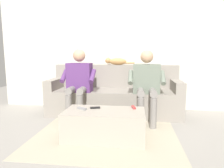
% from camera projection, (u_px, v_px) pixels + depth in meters
% --- Properties ---
extents(ground_plane, '(8.00, 8.00, 0.00)m').
position_uv_depth(ground_plane, '(109.00, 127.00, 2.95)').
color(ground_plane, gray).
extents(back_wall, '(4.69, 0.06, 2.50)m').
position_uv_depth(back_wall, '(117.00, 45.00, 3.89)').
color(back_wall, beige).
rests_on(back_wall, ground).
extents(couch, '(2.30, 0.72, 0.87)m').
position_uv_depth(couch, '(114.00, 97.00, 3.61)').
color(couch, gray).
rests_on(couch, ground).
extents(coffee_table, '(1.00, 0.52, 0.36)m').
position_uv_depth(coffee_table, '(105.00, 125.00, 2.53)').
color(coffee_table, '#A89E8E').
rests_on(coffee_table, ground).
extents(person_left_seated, '(0.57, 0.57, 1.13)m').
position_uv_depth(person_left_seated, '(146.00, 81.00, 3.15)').
color(person_left_seated, slate).
rests_on(person_left_seated, ground).
extents(person_right_seated, '(0.55, 0.50, 1.14)m').
position_uv_depth(person_right_seated, '(79.00, 80.00, 3.29)').
color(person_right_seated, '#5B3370').
rests_on(person_right_seated, ground).
extents(cat_on_backrest, '(0.55, 0.12, 0.14)m').
position_uv_depth(cat_on_backrest, '(116.00, 61.00, 3.76)').
color(cat_on_backrest, '#B7844C').
rests_on(cat_on_backrest, couch).
extents(remote_black, '(0.13, 0.08, 0.02)m').
position_uv_depth(remote_black, '(95.00, 108.00, 2.61)').
color(remote_black, black).
rests_on(remote_black, coffee_table).
extents(remote_red, '(0.07, 0.13, 0.02)m').
position_uv_depth(remote_red, '(133.00, 107.00, 2.62)').
color(remote_red, '#B73333').
rests_on(remote_red, coffee_table).
extents(remote_gray, '(0.14, 0.11, 0.02)m').
position_uv_depth(remote_gray, '(82.00, 109.00, 2.56)').
color(remote_gray, gray).
rests_on(remote_gray, coffee_table).
extents(floor_rug, '(1.85, 1.62, 0.01)m').
position_uv_depth(floor_rug, '(106.00, 134.00, 2.69)').
color(floor_rug, '#B7AD93').
rests_on(floor_rug, ground).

